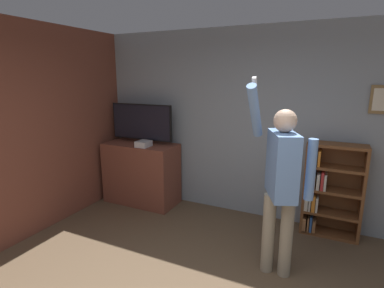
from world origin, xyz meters
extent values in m
cube|color=gray|center=(0.00, 2.75, 1.35)|extent=(7.04, 0.06, 2.70)
cube|color=olive|center=(1.40, 2.71, 1.76)|extent=(0.29, 0.02, 0.34)
cube|color=beige|center=(1.40, 2.69, 1.76)|extent=(0.23, 0.01, 0.26)
cube|color=brown|center=(-2.55, 1.36, 1.35)|extent=(0.06, 4.32, 2.70)
cube|color=brown|center=(-1.84, 2.39, 0.49)|extent=(1.17, 0.56, 0.98)
cylinder|color=black|center=(-1.84, 2.45, 0.99)|extent=(0.22, 0.22, 0.03)
cylinder|color=black|center=(-1.84, 2.45, 1.03)|extent=(0.06, 0.06, 0.05)
cube|color=black|center=(-1.84, 2.45, 1.32)|extent=(1.07, 0.04, 0.56)
cube|color=black|center=(-1.84, 2.42, 1.32)|extent=(1.04, 0.01, 0.53)
cube|color=silver|center=(-1.69, 2.25, 1.02)|extent=(0.18, 0.22, 0.09)
cube|color=brown|center=(0.63, 2.56, 0.61)|extent=(0.04, 0.28, 1.22)
cube|color=brown|center=(1.30, 2.56, 0.61)|extent=(0.04, 0.28, 1.22)
cube|color=brown|center=(0.97, 2.70, 0.61)|extent=(0.70, 0.01, 1.22)
cube|color=brown|center=(0.97, 2.56, 0.02)|extent=(0.63, 0.28, 0.04)
cube|color=brown|center=(0.97, 2.56, 0.30)|extent=(0.63, 0.28, 0.04)
cube|color=brown|center=(0.97, 2.56, 0.61)|extent=(0.63, 0.28, 0.04)
cube|color=brown|center=(0.97, 2.56, 0.91)|extent=(0.63, 0.28, 0.04)
cube|color=brown|center=(0.97, 2.56, 1.20)|extent=(0.63, 0.28, 0.04)
cube|color=#99663D|center=(0.67, 2.55, 0.11)|extent=(0.04, 0.25, 0.18)
cube|color=#99663D|center=(0.72, 2.56, 0.12)|extent=(0.02, 0.27, 0.20)
cube|color=#2D569E|center=(0.75, 2.54, 0.13)|extent=(0.03, 0.23, 0.22)
cube|color=#99663D|center=(0.79, 2.54, 0.10)|extent=(0.04, 0.23, 0.17)
cube|color=beige|center=(0.67, 2.55, 0.41)|extent=(0.04, 0.25, 0.18)
cube|color=beige|center=(0.71, 2.53, 0.41)|extent=(0.02, 0.20, 0.18)
cube|color=orange|center=(0.76, 2.53, 0.42)|extent=(0.04, 0.21, 0.21)
cube|color=beige|center=(0.80, 2.52, 0.42)|extent=(0.03, 0.20, 0.20)
cube|color=#5B8E99|center=(0.67, 2.53, 0.71)|extent=(0.03, 0.22, 0.17)
cube|color=#232328|center=(0.70, 2.53, 0.73)|extent=(0.02, 0.21, 0.21)
cube|color=#99663D|center=(0.73, 2.56, 0.71)|extent=(0.04, 0.26, 0.16)
cube|color=beige|center=(0.79, 2.54, 0.73)|extent=(0.04, 0.23, 0.20)
cube|color=red|center=(0.84, 2.56, 0.74)|extent=(0.03, 0.26, 0.23)
cube|color=beige|center=(0.87, 2.53, 0.73)|extent=(0.03, 0.20, 0.21)
cube|color=#99663D|center=(0.66, 2.55, 1.04)|extent=(0.02, 0.26, 0.22)
cube|color=orange|center=(0.69, 2.56, 1.03)|extent=(0.02, 0.26, 0.19)
cube|color=orange|center=(0.73, 2.53, 1.03)|extent=(0.04, 0.20, 0.21)
cube|color=orange|center=(0.78, 2.52, 1.03)|extent=(0.03, 0.20, 0.20)
cylinder|color=gray|center=(0.38, 1.47, 0.43)|extent=(0.13, 0.13, 0.86)
cylinder|color=gray|center=(0.56, 1.47, 0.43)|extent=(0.13, 0.13, 0.86)
cube|color=#6B93D1|center=(0.47, 1.47, 1.19)|extent=(0.39, 0.52, 0.65)
sphere|color=beige|center=(0.47, 1.47, 1.62)|extent=(0.22, 0.22, 0.22)
cylinder|color=#6B93D1|center=(0.74, 1.47, 1.17)|extent=(0.09, 0.09, 0.60)
cylinder|color=#6B93D1|center=(0.21, 1.35, 1.71)|extent=(0.09, 0.42, 0.54)
cube|color=white|center=(0.21, 1.29, 1.96)|extent=(0.04, 0.09, 0.14)
camera|label=1|loc=(0.88, -1.43, 2.04)|focal=28.00mm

